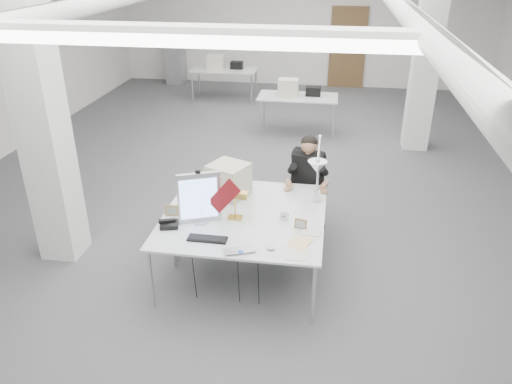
% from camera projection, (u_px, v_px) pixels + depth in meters
% --- Properties ---
extents(room_shell, '(10.04, 14.04, 3.24)m').
position_uv_depth(room_shell, '(273.00, 84.00, 7.14)').
color(room_shell, '#4A4A4C').
rests_on(room_shell, ground).
extents(desk_main, '(1.80, 0.90, 0.02)m').
position_uv_depth(desk_main, '(237.00, 236.00, 5.23)').
color(desk_main, silver).
rests_on(desk_main, room_shell).
extents(desk_second, '(1.80, 0.90, 0.02)m').
position_uv_depth(desk_second, '(251.00, 197.00, 6.03)').
color(desk_second, silver).
rests_on(desk_second, room_shell).
extents(bg_desk_a, '(1.60, 0.80, 0.02)m').
position_uv_depth(bg_desk_a, '(298.00, 97.00, 10.08)').
color(bg_desk_a, silver).
rests_on(bg_desk_a, room_shell).
extents(bg_desk_b, '(1.60, 0.80, 0.02)m').
position_uv_depth(bg_desk_b, '(224.00, 70.00, 12.31)').
color(bg_desk_b, silver).
rests_on(bg_desk_b, room_shell).
extents(filing_cabinet, '(0.45, 0.55, 1.20)m').
position_uv_depth(filing_cabinet, '(176.00, 61.00, 13.89)').
color(filing_cabinet, gray).
rests_on(filing_cabinet, room_shell).
extents(office_chair, '(0.59, 0.59, 0.94)m').
position_uv_depth(office_chair, '(307.00, 196.00, 6.66)').
color(office_chair, black).
rests_on(office_chair, room_shell).
extents(seated_person, '(0.73, 0.80, 0.99)m').
position_uv_depth(seated_person, '(308.00, 168.00, 6.42)').
color(seated_person, black).
rests_on(seated_person, office_chair).
extents(monitor, '(0.45, 0.22, 0.58)m').
position_uv_depth(monitor, '(199.00, 198.00, 5.36)').
color(monitor, '#B0B0B5').
rests_on(monitor, desk_main).
extents(pennant, '(0.40, 0.15, 0.45)m').
position_uv_depth(pennant, '(224.00, 196.00, 5.26)').
color(pennant, maroon).
rests_on(pennant, monitor).
extents(keyboard, '(0.41, 0.14, 0.02)m').
position_uv_depth(keyboard, '(207.00, 239.00, 5.13)').
color(keyboard, black).
rests_on(keyboard, desk_main).
extents(laptop, '(0.36, 0.30, 0.02)m').
position_uv_depth(laptop, '(241.00, 253.00, 4.89)').
color(laptop, silver).
rests_on(laptop, desk_main).
extents(mouse, '(0.11, 0.09, 0.04)m').
position_uv_depth(mouse, '(270.00, 248.00, 4.96)').
color(mouse, '#B2B2B7').
rests_on(mouse, desk_main).
extents(bankers_lamp, '(0.34, 0.18, 0.37)m').
position_uv_depth(bankers_lamp, '(235.00, 204.00, 5.46)').
color(bankers_lamp, gold).
rests_on(bankers_lamp, desk_main).
extents(desk_phone, '(0.23, 0.22, 0.05)m').
position_uv_depth(desk_phone, '(169.00, 225.00, 5.37)').
color(desk_phone, black).
rests_on(desk_phone, desk_main).
extents(picture_frame_left, '(0.16, 0.05, 0.12)m').
position_uv_depth(picture_frame_left, '(172.00, 211.00, 5.57)').
color(picture_frame_left, '#A38246').
rests_on(picture_frame_left, desk_main).
extents(picture_frame_right, '(0.14, 0.06, 0.11)m').
position_uv_depth(picture_frame_right, '(301.00, 224.00, 5.32)').
color(picture_frame_right, '#92643F').
rests_on(picture_frame_right, desk_main).
extents(desk_clock, '(0.10, 0.04, 0.10)m').
position_uv_depth(desk_clock, '(284.00, 216.00, 5.49)').
color(desk_clock, silver).
rests_on(desk_clock, desk_main).
extents(paper_stack_a, '(0.21, 0.30, 0.01)m').
position_uv_depth(paper_stack_a, '(297.00, 252.00, 4.92)').
color(paper_stack_a, silver).
rests_on(paper_stack_a, desk_main).
extents(paper_stack_b, '(0.27, 0.32, 0.01)m').
position_uv_depth(paper_stack_b, '(300.00, 243.00, 5.07)').
color(paper_stack_b, '#EECB8E').
rests_on(paper_stack_b, desk_main).
extents(paper_stack_c, '(0.22, 0.17, 0.01)m').
position_uv_depth(paper_stack_c, '(312.00, 232.00, 5.26)').
color(paper_stack_c, silver).
rests_on(paper_stack_c, desk_main).
extents(beige_monitor, '(0.55, 0.54, 0.40)m').
position_uv_depth(beige_monitor, '(229.00, 180.00, 5.97)').
color(beige_monitor, beige).
rests_on(beige_monitor, desk_second).
extents(architect_lamp, '(0.39, 0.71, 0.86)m').
position_uv_depth(architect_lamp, '(317.00, 176.00, 5.51)').
color(architect_lamp, silver).
rests_on(architect_lamp, desk_second).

